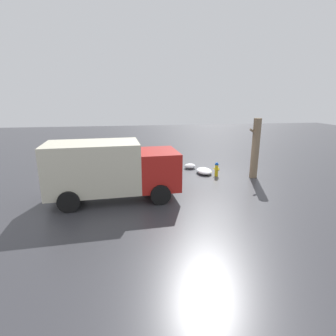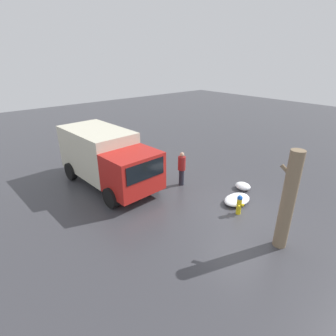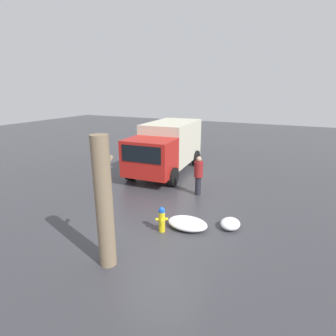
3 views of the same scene
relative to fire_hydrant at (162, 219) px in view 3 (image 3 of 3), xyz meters
name	(u,v)px [view 3 (image 3 of 3)]	position (x,y,z in m)	size (l,w,h in m)	color
ground_plane	(162,231)	(0.00, 0.00, -0.44)	(60.00, 60.00, 0.00)	#38383D
fire_hydrant	(162,219)	(0.00, 0.00, 0.00)	(0.34, 0.39, 0.86)	yellow
tree_trunk	(104,203)	(-2.07, 0.55, 1.30)	(0.67, 0.44, 3.45)	#7F6B51
delivery_truck	(167,146)	(5.98, 2.67, 1.02)	(5.96, 2.85, 2.67)	red
pedestrian	(198,174)	(3.46, -0.03, 0.50)	(0.38, 0.38, 1.72)	#23232D
snow_pile_by_hydrant	(188,223)	(0.56, -0.67, -0.28)	(0.91, 1.35, 0.33)	white
snow_pile_curbside	(230,224)	(1.15, -1.96, -0.28)	(0.76, 0.64, 0.33)	white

